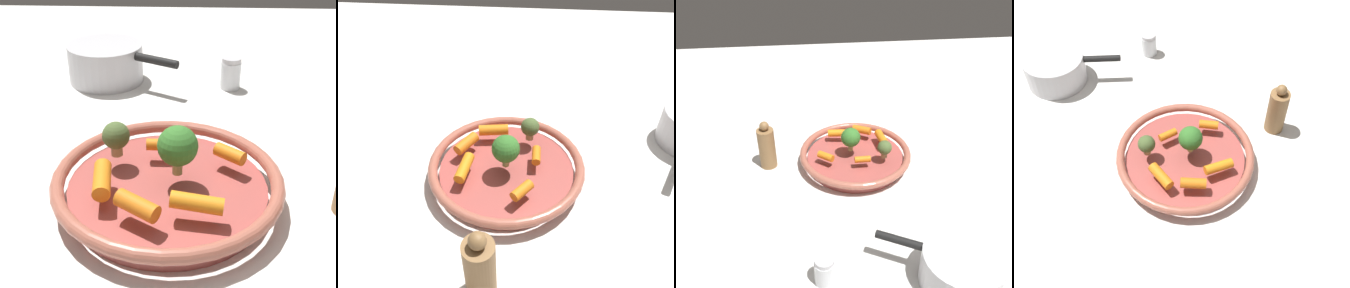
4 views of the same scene
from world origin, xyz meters
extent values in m
plane|color=silver|center=(0.00, 0.00, 0.00)|extent=(1.98, 1.98, 0.00)
cylinder|color=#A84C47|center=(0.00, 0.00, 0.01)|extent=(0.26, 0.26, 0.02)
torus|color=#AB5F4C|center=(0.00, 0.00, 0.03)|extent=(0.30, 0.30, 0.02)
cylinder|color=orange|center=(-0.04, 0.07, 0.05)|extent=(0.06, 0.03, 0.02)
cylinder|color=orange|center=(0.03, 0.08, 0.05)|extent=(0.06, 0.05, 0.02)
cylinder|color=orange|center=(-0.08, -0.03, 0.05)|extent=(0.04, 0.04, 0.02)
cylinder|color=orange|center=(0.01, -0.06, 0.05)|extent=(0.04, 0.02, 0.02)
cylinder|color=orange|center=(0.08, 0.03, 0.05)|extent=(0.03, 0.06, 0.02)
cylinder|color=tan|center=(0.07, -0.04, 0.05)|extent=(0.02, 0.02, 0.01)
sphere|color=#4B6131|center=(0.07, -0.04, 0.07)|extent=(0.04, 0.04, 0.04)
cylinder|color=#99A866|center=(-0.01, 0.00, 0.05)|extent=(0.01, 0.01, 0.02)
sphere|color=#35742A|center=(-0.01, 0.00, 0.08)|extent=(0.05, 0.05, 0.05)
cylinder|color=silver|center=(-0.11, -0.37, 0.03)|extent=(0.04, 0.04, 0.05)
cylinder|color=silver|center=(-0.11, -0.37, 0.06)|extent=(0.04, 0.04, 0.01)
cylinder|color=olive|center=(-0.23, 0.01, 0.06)|extent=(0.04, 0.04, 0.11)
sphere|color=olive|center=(-0.23, 0.01, 0.12)|extent=(0.02, 0.02, 0.02)
cylinder|color=silver|center=(0.14, -0.40, 0.04)|extent=(0.15, 0.15, 0.08)
cylinder|color=black|center=(0.04, -0.34, 0.07)|extent=(0.09, 0.06, 0.02)
camera|label=1|loc=(-0.02, 0.49, 0.38)|focal=49.49mm
camera|label=2|loc=(-0.47, -0.04, 0.48)|focal=35.99mm
camera|label=3|loc=(-0.12, -0.81, 0.61)|focal=39.77mm
camera|label=4|loc=(0.32, 0.52, 0.84)|focal=50.11mm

